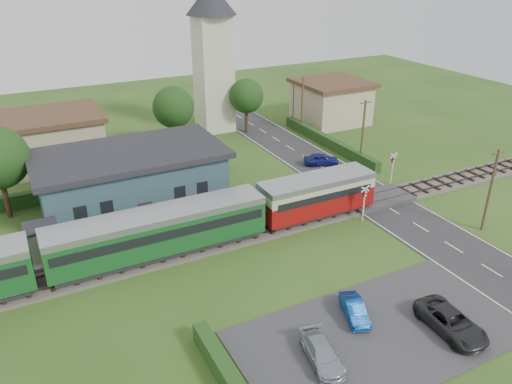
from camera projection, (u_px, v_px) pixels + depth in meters
name	position (u px, v px, depth m)	size (l,w,h in m)	color
ground	(295.00, 237.00, 39.75)	(120.00, 120.00, 0.00)	#2D4C19
railway_track	(282.00, 224.00, 41.31)	(76.00, 3.20, 0.49)	#4C443D
road	(392.00, 210.00, 43.86)	(6.00, 70.00, 0.05)	#28282B
car_park	(378.00, 334.00, 29.47)	(17.00, 9.00, 0.08)	#333335
crossing_deck	(377.00, 199.00, 45.38)	(6.20, 3.40, 0.45)	#333335
platform	(153.00, 234.00, 39.73)	(30.00, 3.00, 0.45)	gray
equipment_hut	(43.00, 241.00, 35.78)	(2.30, 2.30, 2.55)	beige
station_building	(132.00, 179.00, 43.32)	(16.00, 9.00, 5.30)	#344F57
train	(115.00, 242.00, 34.86)	(43.20, 2.90, 3.40)	#232328
church_tower	(213.00, 48.00, 59.93)	(6.00, 6.00, 17.60)	beige
house_west	(51.00, 139.00, 52.49)	(10.80, 8.80, 5.50)	tan
house_east	(331.00, 101.00, 66.07)	(8.80, 8.80, 5.50)	tan
hedge_carpark	(231.00, 384.00, 25.32)	(0.80, 9.00, 1.20)	#193814
hedge_roadside	(328.00, 142.00, 58.20)	(0.80, 18.00, 1.20)	#193814
hedge_station	(122.00, 182.00, 47.82)	(22.00, 0.80, 1.30)	#193814
tree_b	(173.00, 108.00, 55.27)	(4.60, 4.60, 7.34)	#332316
tree_c	(246.00, 96.00, 61.15)	(4.20, 4.20, 6.78)	#332316
utility_pole_b	(490.00, 189.00, 39.21)	(1.40, 0.22, 7.00)	#473321
utility_pole_c	(363.00, 132.00, 52.08)	(1.40, 0.22, 7.00)	#473321
utility_pole_d	(302.00, 104.00, 61.72)	(1.40, 0.22, 7.00)	#473321
crossing_signal_near	(364.00, 198.00, 41.14)	(0.84, 0.28, 3.28)	silver
crossing_signal_far	(393.00, 164.00, 47.96)	(0.84, 0.28, 3.28)	silver
streetlamp_east	(294.00, 98.00, 66.74)	(0.30, 0.30, 5.15)	#3F3F47
car_on_road	(321.00, 159.00, 53.00)	(1.47, 3.66, 1.25)	navy
car_park_blue	(354.00, 310.00, 30.60)	(1.13, 3.25, 1.07)	navy
car_park_silver	(322.00, 354.00, 27.18)	(1.56, 3.83, 1.11)	#99A3B3
car_park_dark	(451.00, 322.00, 29.40)	(2.17, 4.70, 1.31)	#262628
pedestrian_near	(242.00, 203.00, 42.11)	(0.66, 0.43, 1.82)	gray
pedestrian_far	(52.00, 244.00, 36.28)	(0.83, 0.64, 1.70)	gray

